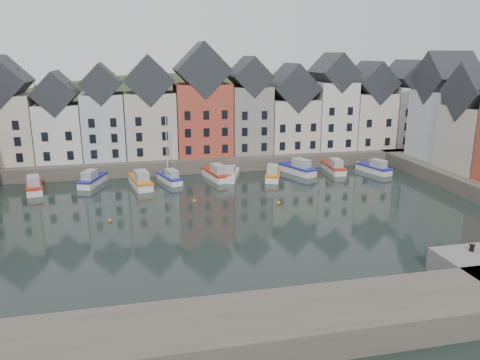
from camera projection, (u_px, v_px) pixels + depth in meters
name	position (u px, v px, depth m)	size (l,w,h in m)	color
ground	(240.00, 221.00, 51.54)	(260.00, 260.00, 0.00)	black
far_quay	(201.00, 156.00, 79.54)	(90.00, 16.00, 2.00)	#4A4339
near_wall	(159.00, 340.00, 28.44)	(50.00, 6.00, 2.00)	#4A4339
hillside	(187.00, 213.00, 108.97)	(153.60, 70.40, 64.00)	#22351A
far_terrace	(221.00, 111.00, 76.28)	(72.37, 8.16, 17.78)	beige
mooring_buoys	(197.00, 208.00, 55.68)	(20.50, 5.50, 0.50)	#CA6A17
boat_a	(34.00, 186.00, 62.62)	(3.34, 6.83, 2.52)	silver
boat_b	(92.00, 180.00, 65.83)	(3.93, 6.61, 2.43)	silver
boat_c	(141.00, 181.00, 64.80)	(3.42, 7.27, 2.68)	silver
boat_d	(170.00, 178.00, 67.01)	(3.51, 6.04, 11.04)	silver
boat_e	(216.00, 174.00, 68.85)	(3.52, 6.97, 2.56)	silver
boat_f	(231.00, 175.00, 68.85)	(3.67, 6.14, 2.25)	silver
boat_g	(273.00, 174.00, 68.96)	(4.02, 6.69, 2.46)	silver
boat_h	(297.00, 169.00, 71.99)	(4.69, 7.25, 2.67)	silver
boat_i	(334.00, 167.00, 72.95)	(2.27, 6.43, 2.43)	silver
boat_j	(375.00, 168.00, 72.57)	(3.59, 6.48, 2.38)	silver
mooring_bollard	(472.00, 248.00, 38.81)	(0.48, 0.48, 0.56)	black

